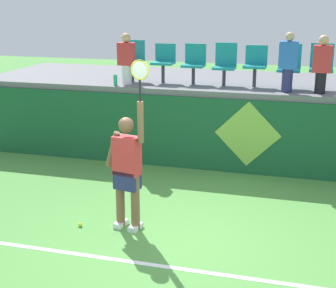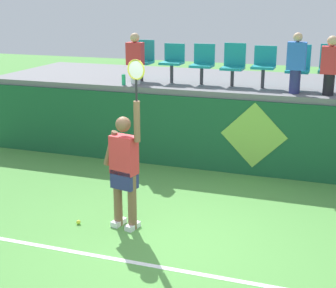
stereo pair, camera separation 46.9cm
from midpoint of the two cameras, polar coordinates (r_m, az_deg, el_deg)
ground_plane at (r=7.27m, az=-1.47°, el=-10.99°), size 40.00×40.00×0.00m
court_back_wall at (r=9.99m, az=4.01°, el=1.10°), size 10.74×0.20×1.46m
spectator_platform at (r=11.26m, az=5.65°, el=6.89°), size 10.74×3.09×0.12m
court_baseline_stripe at (r=6.71m, az=-3.20°, el=-13.48°), size 9.66×0.08×0.01m
tennis_player at (r=7.37m, az=-6.41°, el=-2.66°), size 0.74×0.34×2.52m
tennis_ball at (r=7.87m, az=-11.54°, el=-8.86°), size 0.07×0.07×0.07m
water_bottle at (r=10.50m, az=-7.20°, el=7.11°), size 0.08×0.08×0.22m
stadium_chair_0 at (r=11.00m, az=-5.14°, el=9.52°), size 0.44×0.42×0.86m
stadium_chair_1 at (r=10.78m, az=-1.72°, el=9.37°), size 0.44×0.42×0.80m
stadium_chair_2 at (r=10.61m, az=1.69°, el=9.19°), size 0.44×0.42×0.81m
stadium_chair_3 at (r=10.48m, az=5.13°, el=9.05°), size 0.44×0.42×0.85m
stadium_chair_4 at (r=10.38m, az=8.50°, el=8.94°), size 0.44×0.42×0.81m
stadium_chair_5 at (r=10.33m, az=12.16°, el=8.68°), size 0.44×0.42×0.86m
stadium_chair_6 at (r=10.31m, az=15.56°, el=8.55°), size 0.44×0.42×0.88m
spectator_0 at (r=9.85m, az=15.57°, el=8.68°), size 0.34×0.20×1.08m
spectator_1 at (r=10.61m, az=-5.96°, el=9.57°), size 0.34×0.20×1.04m
spectator_2 at (r=9.84m, az=12.01°, el=9.04°), size 0.34×0.20×1.12m
wall_signage_mount at (r=10.00m, az=7.40°, el=-3.33°), size 1.27×0.01×1.44m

